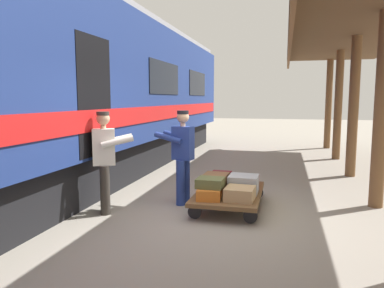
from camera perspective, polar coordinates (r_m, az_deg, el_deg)
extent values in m
plane|color=gray|center=(6.01, 4.77, -11.54)|extent=(60.00, 60.00, 0.00)
cylinder|color=brown|center=(15.11, 20.44, 5.81)|extent=(0.24, 0.24, 3.40)
cylinder|color=brown|center=(12.44, 21.76, 5.58)|extent=(0.24, 0.24, 3.40)
cylinder|color=brown|center=(9.79, 23.79, 5.22)|extent=(0.24, 0.24, 3.40)
cylinder|color=brown|center=(7.15, 27.33, 4.57)|extent=(0.24, 0.24, 3.40)
cube|color=brown|center=(5.78, 15.39, 20.20)|extent=(0.08, 19.62, 0.30)
cube|color=navy|center=(7.28, -25.48, 9.82)|extent=(3.00, 21.23, 2.90)
cube|color=black|center=(7.41, -24.70, -4.98)|extent=(2.55, 20.17, 0.90)
cube|color=red|center=(6.42, -14.65, 3.59)|extent=(0.03, 20.80, 0.36)
cube|color=black|center=(13.42, 0.88, 9.35)|extent=(0.02, 2.34, 0.84)
cube|color=black|center=(9.85, -4.19, 10.17)|extent=(0.02, 2.34, 0.84)
cube|color=black|center=(6.44, -15.23, 7.14)|extent=(0.12, 1.10, 2.00)
cube|color=brown|center=(6.55, 5.79, -7.62)|extent=(1.11, 1.85, 0.07)
cylinder|color=black|center=(5.84, 9.06, -11.01)|extent=(0.22, 0.05, 0.22)
cylinder|color=black|center=(5.98, 0.43, -10.49)|extent=(0.22, 0.05, 0.22)
cylinder|color=black|center=(7.26, 10.13, -7.43)|extent=(0.22, 0.05, 0.22)
cylinder|color=black|center=(7.37, 3.20, -7.11)|extent=(0.22, 0.05, 0.22)
cube|color=brown|center=(6.55, 3.64, -5.97)|extent=(0.44, 0.55, 0.29)
cube|color=#AD231E|center=(6.99, 8.45, -5.73)|extent=(0.47, 0.64, 0.17)
cube|color=maroon|center=(7.05, 4.41, -5.32)|extent=(0.39, 0.47, 0.23)
cube|color=#CC6B23|center=(6.08, 2.75, -7.57)|extent=(0.43, 0.59, 0.17)
cube|color=tan|center=(6.00, 7.46, -7.66)|extent=(0.48, 0.50, 0.21)
cube|color=#9EA0A5|center=(6.48, 8.00, -6.14)|extent=(0.51, 0.48, 0.30)
cube|color=brown|center=(6.06, 2.85, -6.02)|extent=(0.44, 0.39, 0.15)
cylinder|color=navy|center=(6.81, -1.01, -5.70)|extent=(0.16, 0.16, 0.82)
cylinder|color=navy|center=(6.63, -1.79, -6.04)|extent=(0.16, 0.16, 0.82)
cube|color=navy|center=(6.60, -1.42, 0.15)|extent=(0.40, 0.29, 0.60)
cylinder|color=tan|center=(6.57, -1.42, 3.01)|extent=(0.09, 0.09, 0.06)
sphere|color=tan|center=(6.56, -1.43, 4.23)|extent=(0.22, 0.22, 0.22)
cylinder|color=black|center=(6.55, -1.43, 4.95)|extent=(0.21, 0.21, 0.06)
cylinder|color=navy|center=(6.83, -2.45, 1.23)|extent=(0.54, 0.20, 0.21)
cylinder|color=navy|center=(6.55, -3.77, 0.97)|extent=(0.54, 0.20, 0.21)
cylinder|color=#332D28|center=(6.27, -13.36, -7.00)|extent=(0.16, 0.16, 0.82)
cylinder|color=#332D28|center=(6.47, -13.34, -6.58)|extent=(0.16, 0.16, 0.82)
cube|color=silver|center=(6.24, -13.53, -0.44)|extent=(0.42, 0.36, 0.60)
cylinder|color=tan|center=(6.21, -13.62, 2.58)|extent=(0.09, 0.09, 0.06)
sphere|color=tan|center=(6.20, -13.66, 3.87)|extent=(0.22, 0.22, 0.22)
cylinder|color=#332D28|center=(6.20, -13.68, 4.63)|extent=(0.21, 0.21, 0.06)
cylinder|color=silver|center=(6.07, -11.51, 0.36)|extent=(0.52, 0.33, 0.21)
cylinder|color=silver|center=(6.39, -11.56, 0.68)|extent=(0.52, 0.33, 0.21)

